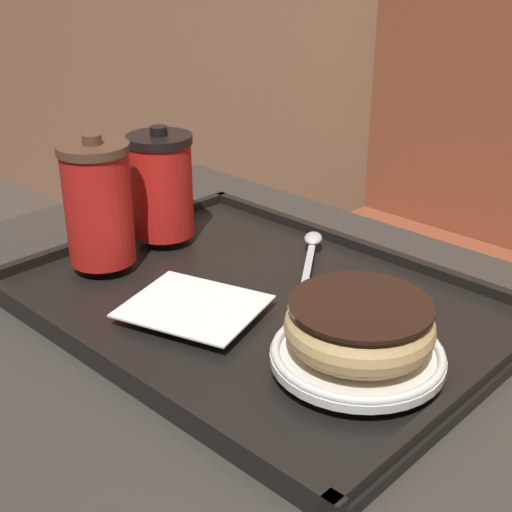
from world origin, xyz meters
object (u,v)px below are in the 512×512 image
Objects in this scene: coffee_cup_front at (98,203)px; coffee_cup_rear at (162,185)px; donut_chocolate_glazed at (359,325)px; spoon at (311,248)px.

coffee_cup_front reaches higher than coffee_cup_rear.
spoon is at bearing 139.60° from donut_chocolate_glazed.
coffee_cup_front is at bearing -174.77° from donut_chocolate_glazed.
coffee_cup_front reaches higher than spoon.
coffee_cup_front is 1.09× the size of coffee_cup_rear.
coffee_cup_front is 0.26m from spoon.
spoon is at bearing 26.46° from coffee_cup_rear.
donut_chocolate_glazed is 0.24m from spoon.
coffee_cup_front reaches higher than donut_chocolate_glazed.
coffee_cup_rear is 0.36m from donut_chocolate_glazed.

